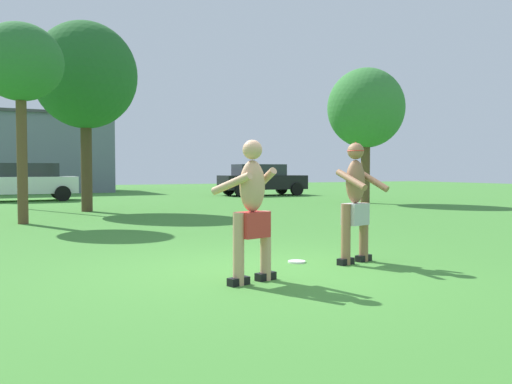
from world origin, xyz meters
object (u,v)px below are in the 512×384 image
object	(u,v)px
player_with_cap	(356,197)
tree_right_field	(85,76)
player_in_red	(252,208)
lamp_post	(25,109)
car_black_mid_lot	(261,179)
car_white_near_post	(23,181)
tree_left_field	(20,64)
frisbee	(297,262)
tree_behind_players	(366,109)

from	to	relation	value
player_with_cap	tree_right_field	xyz separation A→B (m)	(-1.92, 11.18, 3.28)
player_in_red	player_with_cap	bearing A→B (deg)	15.32
lamp_post	tree_right_field	distance (m)	2.67
player_with_cap	car_black_mid_lot	world-z (taller)	player_with_cap
car_white_near_post	player_in_red	bearing A→B (deg)	-85.22
player_in_red	tree_right_field	world-z (taller)	tree_right_field
car_white_near_post	tree_left_field	bearing A→B (deg)	-92.75
car_white_near_post	car_black_mid_lot	xyz separation A→B (m)	(11.10, -0.14, 0.00)
tree_right_field	lamp_post	bearing A→B (deg)	131.10
frisbee	tree_behind_players	size ratio (longest dim) A/B	0.05
player_with_cap	car_white_near_post	size ratio (longest dim) A/B	0.39
frisbee	lamp_post	bearing A→B (deg)	102.68
player_with_cap	player_in_red	distance (m)	1.93
player_with_cap	car_white_near_post	xyz separation A→B (m)	(-3.42, 18.12, -0.11)
lamp_post	tree_right_field	world-z (taller)	tree_right_field
frisbee	lamp_post	distance (m)	13.42
car_black_mid_lot	frisbee	bearing A→B (deg)	-115.54
car_black_mid_lot	tree_behind_players	distance (m)	7.95
player_in_red	tree_right_field	size ratio (longest dim) A/B	0.28
player_in_red	tree_behind_players	bearing A→B (deg)	47.06
player_in_red	tree_left_field	distance (m)	9.17
car_black_mid_lot	tree_left_field	world-z (taller)	tree_left_field
player_in_red	car_white_near_post	distance (m)	18.69
player_in_red	tree_behind_players	world-z (taller)	tree_behind_players
tree_left_field	tree_right_field	size ratio (longest dim) A/B	0.82
car_white_near_post	player_with_cap	bearing A→B (deg)	-79.31
player_in_red	lamp_post	xyz separation A→B (m)	(-1.71, 13.59, 2.44)
tree_right_field	car_white_near_post	bearing A→B (deg)	102.19
car_white_near_post	car_black_mid_lot	size ratio (longest dim) A/B	0.98
player_with_cap	frisbee	bearing A→B (deg)	151.33
car_white_near_post	tree_left_field	size ratio (longest dim) A/B	0.90
player_in_red	lamp_post	size ratio (longest dim) A/B	0.31
car_black_mid_lot	tree_left_field	bearing A→B (deg)	-139.06
lamp_post	tree_right_field	bearing A→B (deg)	-48.90
car_white_near_post	frisbee	bearing A→B (deg)	-81.34
car_black_mid_lot	lamp_post	distance (m)	12.53
car_white_near_post	tree_behind_players	bearing A→B (deg)	-32.24
frisbee	car_black_mid_lot	size ratio (longest dim) A/B	0.06
player_in_red	frisbee	size ratio (longest dim) A/B	6.65
player_with_cap	tree_left_field	world-z (taller)	tree_left_field
frisbee	car_white_near_post	bearing A→B (deg)	98.66
tree_behind_players	lamp_post	bearing A→B (deg)	168.42
player_with_cap	car_white_near_post	world-z (taller)	player_with_cap
frisbee	player_in_red	bearing A→B (deg)	-141.66
player_with_cap	frisbee	xyz separation A→B (m)	(-0.72, 0.39, -0.92)
player_with_cap	car_black_mid_lot	bearing A→B (deg)	66.86
car_black_mid_lot	tree_behind_players	bearing A→B (deg)	-83.81
frisbee	tree_right_field	world-z (taller)	tree_right_field
player_in_red	frisbee	xyz separation A→B (m)	(1.14, 0.90, -0.86)
car_white_near_post	tree_left_field	distance (m)	10.64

